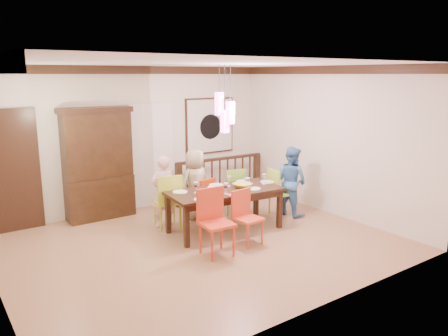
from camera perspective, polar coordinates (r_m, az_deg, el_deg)
floor at (r=7.31m, az=-2.98°, el=-9.86°), size 6.00×6.00×0.00m
ceiling at (r=6.78m, az=-3.26°, el=13.51°), size 6.00×6.00×0.00m
wall_back at (r=9.09m, az=-11.54°, el=3.76°), size 6.00×0.00×6.00m
wall_right at (r=8.84m, az=13.63°, el=3.43°), size 0.00×5.00×5.00m
crown_molding at (r=6.78m, az=-3.25°, el=12.84°), size 6.00×5.00×0.16m
panel_door at (r=8.45m, az=-26.31°, el=-0.64°), size 1.04×0.07×2.24m
white_doorway at (r=9.26m, az=-9.37°, el=1.49°), size 0.97×0.05×2.22m
painting at (r=9.89m, az=-1.86°, el=5.53°), size 1.25×0.06×1.25m
pendant_cluster at (r=7.44m, az=0.10°, el=7.29°), size 0.27×0.21×1.14m
dining_table at (r=7.70m, az=0.10°, el=-3.48°), size 2.09×1.09×0.75m
chair_far_left at (r=7.94m, az=-7.45°, el=-3.77°), size 0.53×0.53×1.00m
chair_far_mid at (r=8.36m, az=-2.89°, el=-3.60°), size 0.42×0.42×0.82m
chair_far_right at (r=8.75m, az=0.97°, el=-2.49°), size 0.47×0.47×0.92m
chair_near_left at (r=6.68m, az=-0.94°, el=-6.61°), size 0.50×0.50×1.03m
chair_near_mid at (r=7.14m, az=3.19°, el=-6.06°), size 0.43×0.43×0.89m
chair_end_right at (r=8.64m, az=7.55°, el=-2.71°), size 0.50×0.50×0.94m
china_hutch at (r=8.65m, az=-16.14°, el=0.59°), size 1.35×0.46×2.14m
balustrade at (r=9.62m, az=-0.54°, el=-1.31°), size 2.14×0.18×0.96m
person_far_left at (r=8.01m, az=-8.01°, el=-3.02°), size 0.49×0.33×1.31m
person_far_mid at (r=8.40m, az=-3.77°, el=-2.08°), size 0.72×0.54×1.35m
person_end_right at (r=8.67m, az=8.81°, el=-1.69°), size 0.57×0.70×1.37m
serving_bowl at (r=7.82m, az=2.43°, el=-2.29°), size 0.38×0.38×0.08m
small_bowl at (r=7.62m, az=-1.35°, el=-2.71°), size 0.24×0.24×0.07m
cup_left at (r=7.30m, az=-2.05°, el=-3.28°), size 0.14×0.14×0.09m
cup_right at (r=8.14m, az=3.06°, el=-1.64°), size 0.12×0.12×0.10m
plate_far_left at (r=7.54m, az=-5.76°, el=-3.13°), size 0.26×0.26×0.01m
plate_far_mid at (r=7.97m, az=-1.01°, el=-2.24°), size 0.26×0.26×0.01m
plate_far_right at (r=8.25m, az=2.53°, el=-1.75°), size 0.26×0.26×0.01m
plate_near_left at (r=7.07m, az=-2.91°, el=-4.13°), size 0.26×0.26×0.01m
plate_near_mid at (r=7.73m, az=3.86°, el=-2.72°), size 0.26×0.26×0.01m
plate_end_right at (r=8.23m, az=5.66°, el=-1.83°), size 0.26×0.26×0.01m
wine_glass_a at (r=7.47m, az=-3.70°, el=-2.55°), size 0.08×0.08×0.19m
wine_glass_b at (r=7.89m, az=0.63°, el=-1.72°), size 0.08×0.08×0.19m
wine_glass_c at (r=7.39m, az=0.23°, el=-2.69°), size 0.08×0.08×0.19m
wine_glass_d at (r=8.08m, az=5.25°, el=-1.45°), size 0.08×0.08×0.19m
napkin at (r=7.33m, az=1.10°, el=-3.53°), size 0.18×0.14×0.01m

